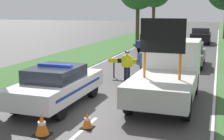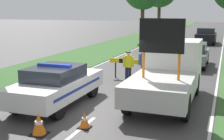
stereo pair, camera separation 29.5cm
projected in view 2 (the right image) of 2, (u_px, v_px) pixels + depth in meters
ground_plane at (104, 110)px, 11.10m from camera, size 160.00×160.00×0.00m
lane_markings at (175, 52)px, 26.07m from camera, size 7.45×62.41×0.01m
grass_verge_left at (119, 44)px, 31.63m from camera, size 4.90×120.00×0.03m
police_car at (57, 84)px, 11.61m from camera, size 1.90×4.61×1.58m
work_truck at (168, 71)px, 12.23m from camera, size 2.19×5.32×3.24m
road_barrier at (138, 63)px, 15.80m from camera, size 3.08×0.08×1.02m
police_officer at (128, 64)px, 15.09m from camera, size 0.56×0.35×1.55m
pedestrian_civilian at (145, 62)px, 15.08m from camera, size 0.61×0.39×1.69m
traffic_cone_near_police at (39, 124)px, 8.88m from camera, size 0.47×0.47×0.65m
traffic_cone_near_truck at (85, 120)px, 9.40m from camera, size 0.37×0.37×0.51m
queued_car_suv_grey at (192, 54)px, 19.52m from camera, size 1.89×4.09×1.48m
queued_car_hatch_blue at (156, 41)px, 27.16m from camera, size 1.81×4.45×1.43m
queued_car_sedan_black at (206, 36)px, 32.26m from camera, size 1.94×4.25×1.64m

